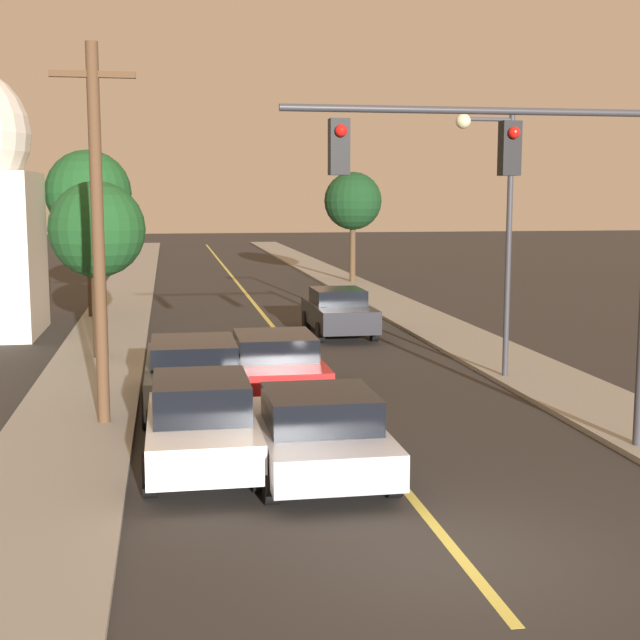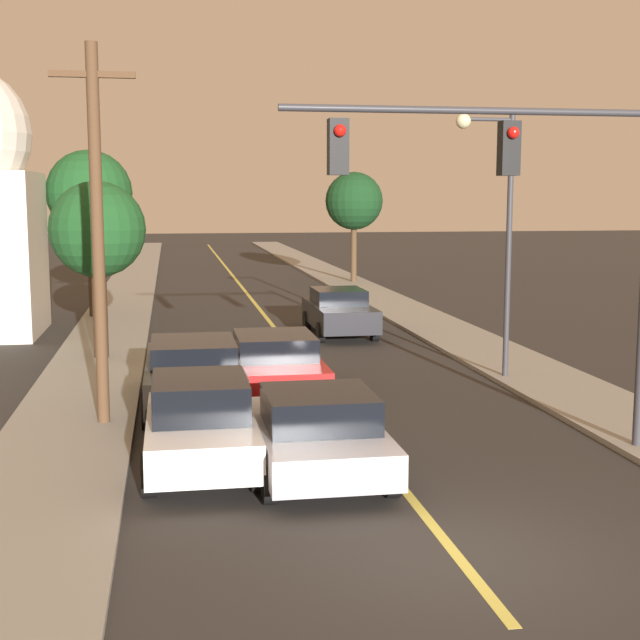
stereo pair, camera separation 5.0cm
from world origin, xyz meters
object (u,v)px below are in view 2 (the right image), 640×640
car_near_lane_front (318,432)px  car_far_oncoming (339,311)px  car_near_lane_second (274,362)px  utility_pole_left (97,229)px  traffic_signal_mast (531,196)px  streetlamp_right (496,209)px  car_outer_lane_front (200,422)px  tree_right_near (354,201)px  tree_left_near (97,231)px  tree_left_far (89,194)px  car_outer_lane_second (193,372)px

car_near_lane_front → car_far_oncoming: 14.92m
car_near_lane_second → utility_pole_left: utility_pole_left is taller
car_near_lane_front → car_near_lane_second: (-0.00, 6.20, 0.02)m
traffic_signal_mast → streetlamp_right: (1.78, 6.32, -0.30)m
car_near_lane_front → streetlamp_right: streetlamp_right is taller
car_outer_lane_front → utility_pole_left: bearing=121.2°
tree_right_near → utility_pole_left: bearing=-111.2°
car_near_lane_front → tree_left_near: 12.18m
car_outer_lane_front → tree_right_near: (9.03, 30.85, 3.47)m
streetlamp_right → tree_left_far: streetlamp_right is taller
car_near_lane_front → utility_pole_left: bearing=135.0°
streetlamp_right → utility_pole_left: 9.68m
traffic_signal_mast → streetlamp_right: streetlamp_right is taller
car_far_oncoming → utility_pole_left: (-6.83, -10.90, 3.15)m
car_outer_lane_second → tree_left_near: size_ratio=1.02×
traffic_signal_mast → tree_left_near: (-7.99, 10.65, -0.95)m
streetlamp_right → traffic_signal_mast: bearing=-105.7°
traffic_signal_mast → utility_pole_left: size_ratio=0.90×
car_outer_lane_second → car_far_oncoming: size_ratio=1.09×
utility_pole_left → tree_left_near: (-0.57, 7.35, -0.33)m
streetlamp_right → tree_left_near: (-9.76, 4.33, -0.65)m
utility_pole_left → tree_left_far: (-1.50, 16.12, 0.71)m
car_outer_lane_second → tree_right_near: bearing=71.3°
tree_left_far → car_near_lane_front: bearing=-75.3°
car_outer_lane_second → car_outer_lane_front: bearing=-90.0°
car_outer_lane_second → utility_pole_left: (-1.80, -1.21, 3.11)m
car_near_lane_front → car_outer_lane_second: size_ratio=0.84×
tree_left_far → traffic_signal_mast: bearing=-65.3°
streetlamp_right → tree_left_near: streetlamp_right is taller
car_near_lane_front → utility_pole_left: size_ratio=0.56×
streetlamp_right → tree_left_far: (-10.69, 13.09, 0.39)m
car_near_lane_front → car_far_oncoming: size_ratio=0.91×
car_near_lane_front → traffic_signal_mast: (3.72, 0.40, 3.83)m
utility_pole_left → tree_left_near: size_ratio=1.51×
car_outer_lane_second → streetlamp_right: size_ratio=0.77×
car_near_lane_second → car_far_oncoming: car_far_oncoming is taller
traffic_signal_mast → utility_pole_left: 8.13m
car_near_lane_front → tree_left_far: 20.85m
tree_left_near → tree_left_far: size_ratio=0.79×
car_near_lane_second → car_outer_lane_second: car_outer_lane_second is taller
tree_left_far → streetlamp_right: bearing=-50.8°
car_near_lane_second → tree_left_near: bearing=131.4°
car_far_oncoming → tree_left_far: 10.56m
car_far_oncoming → utility_pole_left: size_ratio=0.62×
car_far_oncoming → streetlamp_right: (2.36, -7.87, 3.47)m
car_far_oncoming → tree_left_far: tree_left_far is taller
car_outer_lane_second → tree_left_far: 15.74m
car_outer_lane_front → car_far_oncoming: size_ratio=0.98×
car_outer_lane_front → streetlamp_right: streetlamp_right is taller
car_outer_lane_front → streetlamp_right: bearing=39.1°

